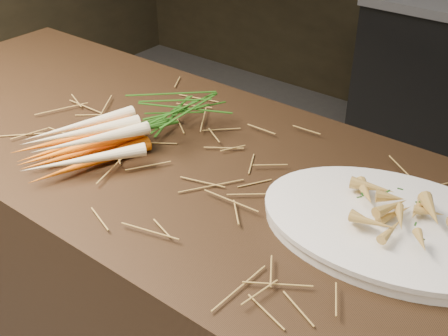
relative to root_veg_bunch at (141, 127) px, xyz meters
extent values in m
cone|color=#DD5811|center=(-0.09, -0.11, -0.03)|extent=(0.12, 0.27, 0.04)
cone|color=#DD5811|center=(-0.05, -0.12, -0.03)|extent=(0.14, 0.26, 0.04)
cone|color=#DD5811|center=(-0.01, -0.14, -0.03)|extent=(0.11, 0.27, 0.04)
cone|color=#DD5811|center=(-0.08, -0.12, 0.00)|extent=(0.15, 0.26, 0.04)
cone|color=#DD5811|center=(-0.04, -0.14, 0.00)|extent=(0.13, 0.27, 0.04)
cone|color=beige|center=(-0.08, -0.10, 0.02)|extent=(0.09, 0.25, 0.04)
cone|color=beige|center=(-0.05, -0.12, 0.03)|extent=(0.13, 0.24, 0.04)
cone|color=beige|center=(-0.01, -0.13, 0.02)|extent=(0.12, 0.25, 0.04)
cone|color=beige|center=(0.00, -0.17, 0.00)|extent=(0.16, 0.23, 0.03)
ellipsoid|color=#1F5812|center=(0.04, 0.09, 0.00)|extent=(0.24, 0.28, 0.09)
camera|label=1|loc=(0.82, -0.75, 0.60)|focal=45.00mm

